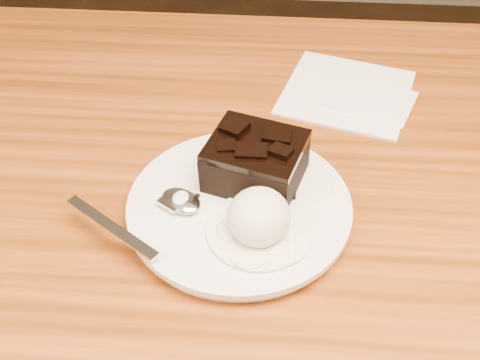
# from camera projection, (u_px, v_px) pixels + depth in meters

# --- Properties ---
(plate) EXTENTS (0.23, 0.23, 0.02)m
(plate) POSITION_uv_depth(u_px,v_px,m) (239.00, 209.00, 0.58)
(plate) COLOR white
(plate) RESTS_ON dining_table
(brownie) EXTENTS (0.11, 0.10, 0.04)m
(brownie) POSITION_uv_depth(u_px,v_px,m) (256.00, 163.00, 0.58)
(brownie) COLOR black
(brownie) RESTS_ON plate
(ice_cream_scoop) EXTENTS (0.06, 0.06, 0.05)m
(ice_cream_scoop) POSITION_uv_depth(u_px,v_px,m) (259.00, 217.00, 0.53)
(ice_cream_scoop) COLOR white
(ice_cream_scoop) RESTS_ON plate
(melt_puddle) EXTENTS (0.10, 0.10, 0.00)m
(melt_puddle) POSITION_uv_depth(u_px,v_px,m) (259.00, 230.00, 0.54)
(melt_puddle) COLOR white
(melt_puddle) RESTS_ON plate
(spoon) EXTENTS (0.16, 0.13, 0.01)m
(spoon) POSITION_uv_depth(u_px,v_px,m) (181.00, 202.00, 0.56)
(spoon) COLOR silver
(spoon) RESTS_ON plate
(napkin) EXTENTS (0.19, 0.19, 0.01)m
(napkin) POSITION_uv_depth(u_px,v_px,m) (347.00, 92.00, 0.74)
(napkin) COLOR white
(napkin) RESTS_ON dining_table
(crumb_a) EXTENTS (0.01, 0.01, 0.00)m
(crumb_a) POSITION_uv_depth(u_px,v_px,m) (275.00, 194.00, 0.58)
(crumb_a) COLOR black
(crumb_a) RESTS_ON plate
(crumb_b) EXTENTS (0.01, 0.01, 0.00)m
(crumb_b) POSITION_uv_depth(u_px,v_px,m) (197.00, 196.00, 0.58)
(crumb_b) COLOR black
(crumb_b) RESTS_ON plate
(crumb_c) EXTENTS (0.00, 0.01, 0.00)m
(crumb_c) POSITION_uv_depth(u_px,v_px,m) (294.00, 197.00, 0.57)
(crumb_c) COLOR black
(crumb_c) RESTS_ON plate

